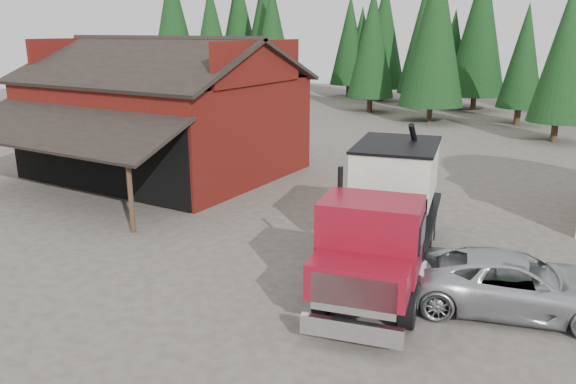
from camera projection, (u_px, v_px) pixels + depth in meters
The scene contains 8 objects.
ground at pixel (216, 286), 17.01m from camera, with size 120.00×120.00×0.00m, color #4F473E.
red_barn at pixel (165, 123), 29.84m from camera, with size 12.80×13.63×7.18m.
conifer_backdrop at pixel (498, 114), 51.62m from camera, with size 76.00×16.00×16.00m, color black, non-canonical shape.
near_pine_a at pixel (212, 42), 49.14m from camera, with size 4.40×4.40×11.40m.
near_pine_b at pixel (565, 54), 37.13m from camera, with size 3.96×3.96×10.40m.
near_pine_d at pixel (435, 30), 44.94m from camera, with size 5.28×5.28×13.40m.
feed_truck at pixel (387, 210), 17.42m from camera, with size 4.71×10.25×4.48m.
silver_car at pixel (515, 283), 15.32m from camera, with size 2.66×5.76×1.60m, color #B6B8BE.
Camera 1 is at (9.87, -12.21, 7.48)m, focal length 35.00 mm.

